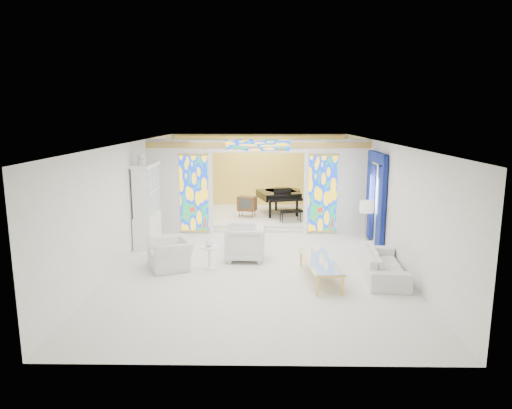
{
  "coord_description": "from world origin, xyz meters",
  "views": [
    {
      "loc": [
        0.14,
        -12.29,
        3.7
      ],
      "look_at": [
        -0.04,
        0.2,
        1.28
      ],
      "focal_mm": 32.0,
      "sensor_mm": 36.0,
      "label": 1
    }
  ],
  "objects_px": {
    "coffee_table": "(320,261)",
    "tv_console": "(247,204)",
    "china_cabinet": "(147,205)",
    "armchair_right": "(245,243)",
    "grand_piano": "(281,195)",
    "sofa": "(383,264)",
    "armchair_left": "(171,254)"
  },
  "relations": [
    {
      "from": "armchair_left",
      "to": "armchair_right",
      "type": "bearing_deg",
      "value": 86.88
    },
    {
      "from": "coffee_table",
      "to": "armchair_right",
      "type": "bearing_deg",
      "value": 141.06
    },
    {
      "from": "china_cabinet",
      "to": "sofa",
      "type": "relative_size",
      "value": 1.23
    },
    {
      "from": "china_cabinet",
      "to": "tv_console",
      "type": "distance_m",
      "value": 4.12
    },
    {
      "from": "armchair_left",
      "to": "sofa",
      "type": "xyz_separation_m",
      "value": [
        5.08,
        -0.59,
        -0.04
      ]
    },
    {
      "from": "tv_console",
      "to": "armchair_right",
      "type": "bearing_deg",
      "value": -72.18
    },
    {
      "from": "sofa",
      "to": "armchair_left",
      "type": "bearing_deg",
      "value": 88.17
    },
    {
      "from": "china_cabinet",
      "to": "tv_console",
      "type": "bearing_deg",
      "value": 46.77
    },
    {
      "from": "armchair_right",
      "to": "sofa",
      "type": "relative_size",
      "value": 0.45
    },
    {
      "from": "armchair_right",
      "to": "coffee_table",
      "type": "bearing_deg",
      "value": 53.31
    },
    {
      "from": "grand_piano",
      "to": "tv_console",
      "type": "distance_m",
      "value": 1.41
    },
    {
      "from": "armchair_right",
      "to": "grand_piano",
      "type": "xyz_separation_m",
      "value": [
        1.13,
        5.06,
        0.41
      ]
    },
    {
      "from": "armchair_right",
      "to": "sofa",
      "type": "distance_m",
      "value": 3.52
    },
    {
      "from": "sofa",
      "to": "tv_console",
      "type": "xyz_separation_m",
      "value": [
        -3.36,
        5.68,
        0.33
      ]
    },
    {
      "from": "sofa",
      "to": "grand_piano",
      "type": "distance_m",
      "value": 6.72
    },
    {
      "from": "coffee_table",
      "to": "tv_console",
      "type": "distance_m",
      "value": 6.14
    },
    {
      "from": "armchair_right",
      "to": "grand_piano",
      "type": "distance_m",
      "value": 5.2
    },
    {
      "from": "tv_console",
      "to": "china_cabinet",
      "type": "bearing_deg",
      "value": -116.59
    },
    {
      "from": "china_cabinet",
      "to": "grand_piano",
      "type": "xyz_separation_m",
      "value": [
        4.02,
        3.65,
        -0.31
      ]
    },
    {
      "from": "sofa",
      "to": "coffee_table",
      "type": "distance_m",
      "value": 1.5
    },
    {
      "from": "armchair_left",
      "to": "grand_piano",
      "type": "distance_m",
      "value": 6.48
    },
    {
      "from": "china_cabinet",
      "to": "armchair_right",
      "type": "height_order",
      "value": "china_cabinet"
    },
    {
      "from": "coffee_table",
      "to": "armchair_left",
      "type": "bearing_deg",
      "value": 168.16
    },
    {
      "from": "armchair_left",
      "to": "coffee_table",
      "type": "bearing_deg",
      "value": 54.08
    },
    {
      "from": "armchair_right",
      "to": "sofa",
      "type": "height_order",
      "value": "armchair_right"
    },
    {
      "from": "coffee_table",
      "to": "tv_console",
      "type": "height_order",
      "value": "tv_console"
    },
    {
      "from": "coffee_table",
      "to": "china_cabinet",
      "type": "bearing_deg",
      "value": 148.6
    },
    {
      "from": "coffee_table",
      "to": "sofa",
      "type": "bearing_deg",
      "value": 6.14
    },
    {
      "from": "coffee_table",
      "to": "grand_piano",
      "type": "xyz_separation_m",
      "value": [
        -0.66,
        6.51,
        0.43
      ]
    },
    {
      "from": "grand_piano",
      "to": "coffee_table",
      "type": "bearing_deg",
      "value": -99.92
    },
    {
      "from": "china_cabinet",
      "to": "tv_console",
      "type": "xyz_separation_m",
      "value": [
        2.8,
        2.98,
        -0.52
      ]
    },
    {
      "from": "armchair_left",
      "to": "coffee_table",
      "type": "height_order",
      "value": "armchair_left"
    }
  ]
}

